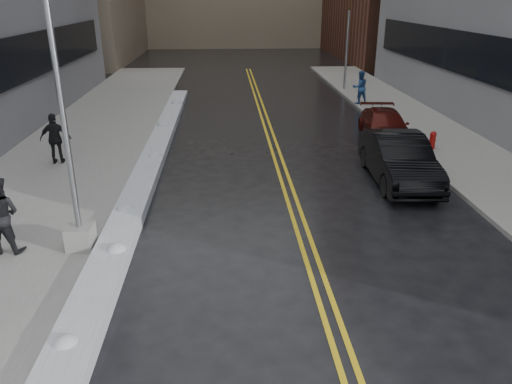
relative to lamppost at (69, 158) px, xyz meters
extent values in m
plane|color=black|center=(3.30, -2.00, -2.53)|extent=(160.00, 160.00, 0.00)
cube|color=gray|center=(-2.45, 8.00, -2.46)|extent=(5.50, 50.00, 0.15)
cube|color=gray|center=(13.30, 8.00, -2.46)|extent=(4.00, 50.00, 0.15)
cube|color=gold|center=(5.65, 8.00, -2.53)|extent=(0.12, 50.00, 0.01)
cube|color=gold|center=(5.95, 8.00, -2.53)|extent=(0.12, 50.00, 0.01)
cube|color=silver|center=(0.85, 6.00, -2.36)|extent=(0.90, 30.00, 0.34)
cube|color=gray|center=(0.00, 0.00, -2.08)|extent=(0.65, 0.65, 0.60)
cylinder|color=gray|center=(0.00, 0.00, 1.72)|extent=(0.14, 0.14, 7.00)
cylinder|color=maroon|center=(12.30, 8.00, -2.08)|extent=(0.24, 0.24, 0.60)
sphere|color=maroon|center=(12.30, 8.00, -1.78)|extent=(0.26, 0.26, 0.26)
cylinder|color=maroon|center=(12.30, 8.00, -2.03)|extent=(0.25, 0.10, 0.10)
cylinder|color=gray|center=(11.80, 22.00, 0.12)|extent=(0.14, 0.14, 5.00)
imported|color=#594C0C|center=(11.80, 22.00, 3.12)|extent=(0.16, 0.20, 1.00)
imported|color=black|center=(-1.83, -0.06, -1.39)|extent=(1.04, 0.85, 1.98)
imported|color=black|center=(-2.66, 7.01, -1.43)|extent=(1.16, 0.58, 1.90)
imported|color=navy|center=(11.56, 17.16, -1.44)|extent=(1.03, 0.86, 1.88)
imported|color=black|center=(9.70, 4.59, -1.70)|extent=(1.96, 5.13, 1.67)
imported|color=#410D0A|center=(10.80, 9.74, -1.86)|extent=(2.36, 4.80, 1.34)
camera|label=1|loc=(3.73, -11.53, 3.65)|focal=35.00mm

